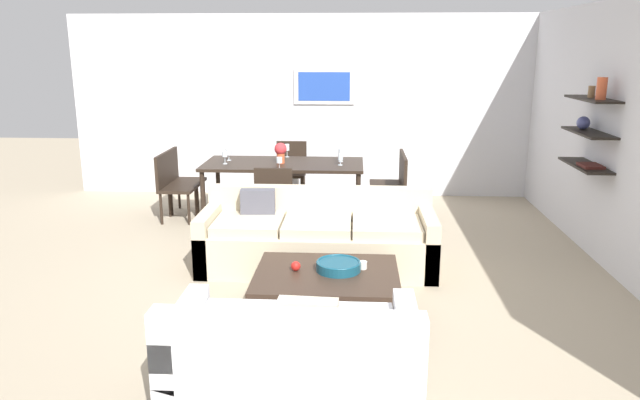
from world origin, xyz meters
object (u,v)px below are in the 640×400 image
object	(u,v)px
wine_glass_foot	(279,161)
dining_chair_foot	(275,197)
apple_on_coffee_table	(296,266)
dining_chair_left_near	(171,183)
loveseat_white	(294,361)
wine_glass_left_near	(225,155)
centerpiece_vase	(281,151)
wine_glass_right_near	(340,158)
coffee_table	(327,294)
dining_chair_head	(291,168)
sofa_beige	(317,240)
wine_glass_right_far	(341,153)
decorative_bowl	(338,265)
dining_chair_right_near	(395,186)
dining_table	(284,167)
wine_glass_head	(287,148)
dining_chair_right_far	(393,179)
candle_jar	(363,265)
dining_chair_left_far	(181,176)
wine_glass_left_far	(229,152)

from	to	relation	value
wine_glass_foot	dining_chair_foot	bearing A→B (deg)	-90.00
apple_on_coffee_table	dining_chair_left_near	bearing A→B (deg)	125.01
loveseat_white	wine_glass_left_near	xyz separation A→B (m)	(-1.32, 4.15, 0.58)
dining_chair_foot	centerpiece_vase	distance (m)	0.96
apple_on_coffee_table	wine_glass_left_near	bearing A→B (deg)	113.09
wine_glass_right_near	wine_glass_left_near	bearing A→B (deg)	180.00
coffee_table	dining_chair_head	bearing A→B (deg)	100.47
sofa_beige	wine_glass_right_far	size ratio (longest dim) A/B	13.89
wine_glass_left_near	dining_chair_head	bearing A→B (deg)	53.60
sofa_beige	decorative_bowl	distance (m)	1.13
dining_chair_head	centerpiece_vase	size ratio (longest dim) A/B	3.29
apple_on_coffee_table	dining_chair_foot	xyz separation A→B (m)	(-0.45, 2.03, 0.08)
dining_chair_right_near	apple_on_coffee_table	bearing A→B (deg)	-110.30
dining_table	dining_chair_left_near	distance (m)	1.48
sofa_beige	dining_chair_foot	xyz separation A→B (m)	(-0.56, 0.91, 0.21)
dining_chair_right_near	wine_glass_head	distance (m)	1.63
dining_chair_right_far	centerpiece_vase	distance (m)	1.56
coffee_table	apple_on_coffee_table	xyz separation A→B (m)	(-0.26, 0.03, 0.23)
coffee_table	dining_table	distance (m)	3.08
apple_on_coffee_table	wine_glass_foot	size ratio (longest dim) A/B	0.55
dining_chair_foot	candle_jar	bearing A→B (deg)	-62.48
decorative_bowl	coffee_table	bearing A→B (deg)	-149.86
dining_chair_left_far	wine_glass_foot	distance (m)	1.63
wine_glass_foot	coffee_table	bearing A→B (deg)	-74.27
coffee_table	dining_table	bearing A→B (deg)	103.54
wine_glass_head	dining_chair_right_near	bearing A→B (deg)	-24.10
decorative_bowl	wine_glass_head	world-z (taller)	wine_glass_head
dining_chair_left_near	wine_glass_left_far	world-z (taller)	wine_glass_left_far
wine_glass_right_far	dining_table	bearing A→B (deg)	-170.84
dining_chair_right_near	wine_glass_left_far	bearing A→B (deg)	171.19
apple_on_coffee_table	dining_chair_left_near	size ratio (longest dim) A/B	0.09
decorative_bowl	wine_glass_left_far	xyz separation A→B (m)	(-1.56, 3.02, 0.44)
decorative_bowl	dining_table	xyz separation A→B (m)	(-0.81, 2.90, 0.26)
decorative_bowl	dining_chair_left_near	world-z (taller)	dining_chair_left_near
dining_chair_head	wine_glass_right_far	distance (m)	1.14
dining_chair_right_near	coffee_table	bearing A→B (deg)	-105.06
coffee_table	dining_chair_right_near	world-z (taller)	dining_chair_right_near
candle_jar	dining_chair_right_far	world-z (taller)	dining_chair_right_far
wine_glass_left_near	centerpiece_vase	size ratio (longest dim) A/B	0.62
sofa_beige	dining_chair_left_far	size ratio (longest dim) A/B	2.71
dining_table	wine_glass_right_far	size ratio (longest dim) A/B	12.14
dining_chair_head	wine_glass_head	xyz separation A→B (m)	(-0.00, -0.47, 0.37)
coffee_table	decorative_bowl	distance (m)	0.26
loveseat_white	dining_chair_left_near	bearing A→B (deg)	116.45
wine_glass_foot	wine_glass_head	size ratio (longest dim) A/B	0.85
wine_glass_right_far	wine_glass_left_near	bearing A→B (deg)	-170.84
dining_chair_left_far	centerpiece_vase	size ratio (longest dim) A/B	3.29
dining_table	wine_glass_right_near	bearing A→B (deg)	-9.16
dining_table	wine_glass_head	world-z (taller)	wine_glass_head
wine_glass_right_near	centerpiece_vase	bearing A→B (deg)	173.00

